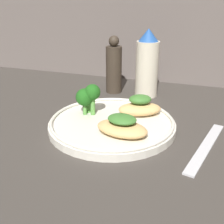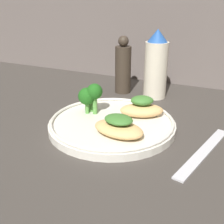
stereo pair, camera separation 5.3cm
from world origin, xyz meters
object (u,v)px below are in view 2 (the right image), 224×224
Objects in this scene: plate at (112,123)px; pepper_grinder at (123,68)px; sauce_bottle at (156,66)px; broccoli_bunch at (90,95)px.

plate is 1.67× the size of pepper_grinder.
sauce_bottle is (2.02, 20.87, 6.99)cm from plate.
plate is 3.82× the size of broccoli_bunch.
plate is 7.44cm from broccoli_bunch.
broccoli_bunch is at bearing -87.35° from pepper_grinder.
broccoli_bunch is 18.89cm from pepper_grinder.
broccoli_bunch is at bearing 160.41° from plate.
plate is at bearing -72.34° from pepper_grinder.
plate is 1.46× the size of sauce_bottle.
sauce_bottle is at bearing 84.46° from plate.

